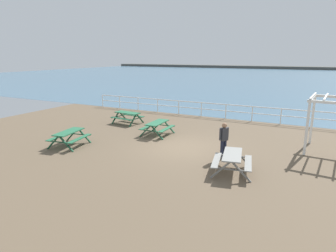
% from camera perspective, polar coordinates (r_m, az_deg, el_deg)
% --- Properties ---
extents(ground_plane, '(30.00, 24.00, 0.20)m').
position_cam_1_polar(ground_plane, '(14.85, 2.95, -4.58)').
color(ground_plane, brown).
extents(sea_band, '(142.00, 90.00, 0.01)m').
position_cam_1_polar(sea_band, '(66.05, 22.19, 8.80)').
color(sea_band, '#476B84').
rests_on(sea_band, ground).
extents(distant_shoreline, '(142.00, 6.00, 1.80)m').
position_cam_1_polar(distant_shoreline, '(108.89, 24.31, 10.17)').
color(distant_shoreline, '#4C4C47').
rests_on(distant_shoreline, ground).
extents(seaward_railing, '(23.07, 0.07, 1.08)m').
position_cam_1_polar(seaward_railing, '(21.75, 11.34, 3.38)').
color(seaward_railing, white).
rests_on(seaward_railing, ground).
extents(picnic_table_near_left, '(1.96, 1.72, 0.80)m').
position_cam_1_polar(picnic_table_near_left, '(20.02, -7.98, 2.15)').
color(picnic_table_near_left, '#286B47').
rests_on(picnic_table_near_left, ground).
extents(picnic_table_near_right, '(1.84, 2.06, 0.80)m').
position_cam_1_polar(picnic_table_near_right, '(11.84, 12.55, -6.25)').
color(picnic_table_near_right, gray).
rests_on(picnic_table_near_right, ground).
extents(picnic_table_mid_centre, '(1.59, 1.84, 0.80)m').
position_cam_1_polar(picnic_table_mid_centre, '(16.94, -2.11, 0.15)').
color(picnic_table_mid_centre, '#286B47').
rests_on(picnic_table_mid_centre, ground).
extents(picnic_table_far_left, '(1.78, 2.02, 0.80)m').
position_cam_1_polar(picnic_table_far_left, '(15.73, -18.92, -1.67)').
color(picnic_table_far_left, '#286B47').
rests_on(picnic_table_far_left, ground).
extents(visitor, '(0.37, 0.46, 1.66)m').
position_cam_1_polar(visitor, '(13.22, 10.94, -2.38)').
color(visitor, '#1E2338').
rests_on(visitor, ground).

